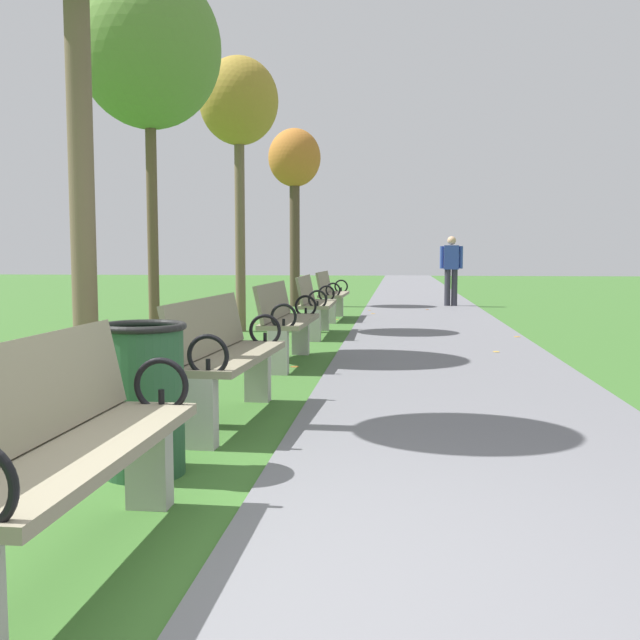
% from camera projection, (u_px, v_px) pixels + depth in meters
% --- Properties ---
extents(ground_plane, '(80.00, 80.00, 0.00)m').
position_uv_depth(ground_plane, '(187.00, 596.00, 2.57)').
color(ground_plane, '#386628').
extents(paved_walkway, '(2.58, 44.00, 0.02)m').
position_uv_depth(paved_walkway, '(418.00, 298.00, 20.25)').
color(paved_walkway, slate).
rests_on(paved_walkway, ground).
extents(park_bench_1, '(0.49, 1.60, 0.90)m').
position_uv_depth(park_bench_1, '(65.00, 449.00, 2.71)').
color(park_bench_1, gray).
rests_on(park_bench_1, ground).
extents(park_bench_2, '(0.55, 1.62, 0.90)m').
position_uv_depth(park_bench_2, '(226.00, 355.00, 5.23)').
color(park_bench_2, gray).
rests_on(park_bench_2, ground).
extents(park_bench_3, '(0.50, 1.61, 0.90)m').
position_uv_depth(park_bench_3, '(286.00, 320.00, 8.02)').
color(park_bench_3, gray).
rests_on(park_bench_3, ground).
extents(park_bench_4, '(0.50, 1.61, 0.90)m').
position_uv_depth(park_bench_4, '(315.00, 303.00, 10.82)').
color(park_bench_4, gray).
rests_on(park_bench_4, ground).
extents(park_bench_5, '(0.50, 1.61, 0.90)m').
position_uv_depth(park_bench_5, '(331.00, 294.00, 13.49)').
color(park_bench_5, gray).
rests_on(park_bench_5, ground).
extents(tree_2, '(1.66, 1.66, 4.49)m').
position_uv_depth(tree_2, '(149.00, 50.00, 8.30)').
color(tree_2, brown).
rests_on(tree_2, ground).
extents(tree_3, '(1.22, 1.22, 4.25)m').
position_uv_depth(tree_3, '(239.00, 106.00, 11.15)').
color(tree_3, brown).
rests_on(tree_3, ground).
extents(tree_4, '(1.21, 1.21, 4.12)m').
position_uv_depth(tree_4, '(294.00, 164.00, 16.73)').
color(tree_4, '#4C3D2D').
rests_on(tree_4, ground).
extents(pedestrian_walking, '(0.53, 0.23, 1.62)m').
position_uv_depth(pedestrian_walking, '(451.00, 267.00, 16.86)').
color(pedestrian_walking, '#2D2D38').
rests_on(pedestrian_walking, paved_walkway).
extents(trash_bin, '(0.48, 0.48, 0.84)m').
position_uv_depth(trash_bin, '(144.00, 398.00, 3.97)').
color(trash_bin, '#234C2D').
rests_on(trash_bin, ground).
extents(scattered_leaves, '(4.42, 15.15, 0.02)m').
position_uv_depth(scattered_leaves, '(356.00, 340.00, 10.14)').
color(scattered_leaves, '#93511E').
rests_on(scattered_leaves, ground).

